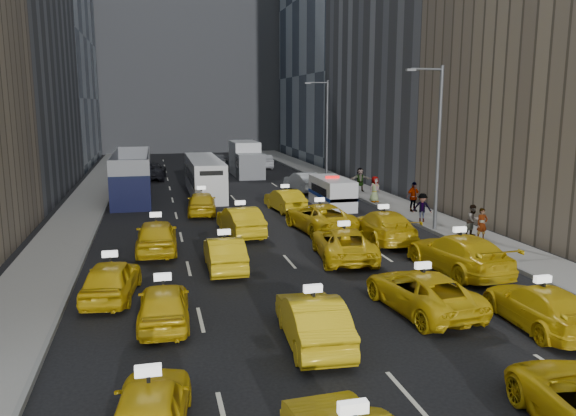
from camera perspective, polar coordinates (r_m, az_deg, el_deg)
name	(u,v)px	position (r m, az deg, el deg)	size (l,w,h in m)	color
ground	(350,330)	(18.17, 6.32, -12.23)	(160.00, 160.00, 0.00)	black
sidewalk_west	(85,205)	(41.56, -19.89, 0.31)	(3.00, 90.00, 0.15)	gray
sidewalk_east	(368,194)	(44.41, 8.11, 1.46)	(3.00, 90.00, 0.15)	gray
curb_west	(107,204)	(41.42, -17.90, 0.42)	(0.15, 90.00, 0.18)	slate
curb_east	(350,194)	(43.89, 6.35, 1.42)	(0.15, 90.00, 0.18)	slate
building_backdrop	(186,14)	(88.86, -10.28, 18.81)	(30.00, 12.00, 40.00)	slate
streetlight_near	(437,143)	(31.58, 14.86, 6.40)	(2.15, 0.22, 9.00)	#595B60
streetlight_far	(326,128)	(50.06, 3.86, 8.14)	(2.15, 0.22, 9.00)	#595B60
taxi_0	(150,410)	(12.85, -13.84, -19.33)	(1.60, 3.98, 1.36)	gold
taxi_4	(164,304)	(18.71, -12.51, -9.49)	(1.62, 4.02, 1.37)	gold
taxi_5	(313,320)	(16.89, 2.52, -11.26)	(1.57, 4.50, 1.48)	gold
taxi_6	(422,291)	(19.96, 13.43, -8.21)	(2.30, 5.00, 1.39)	gold
taxi_7	(540,306)	(19.77, 24.25, -9.10)	(1.91, 4.71, 1.37)	gold
taxi_8	(111,279)	(21.56, -17.51, -6.90)	(1.72, 4.28, 1.46)	gold
taxi_9	(225,253)	(24.21, -6.46, -4.59)	(1.52, 4.35, 1.43)	gold
taxi_10	(344,243)	(25.82, 5.66, -3.61)	(2.39, 5.17, 1.44)	gold
taxi_11	(458,253)	(24.74, 16.91, -4.43)	(2.28, 5.60, 1.63)	gold
taxi_12	(157,236)	(27.53, -13.21, -2.76)	(1.91, 4.74, 1.62)	gold
taxi_13	(240,221)	(30.38, -4.86, -1.32)	(1.66, 4.75, 1.57)	gold
taxi_14	(319,217)	(31.36, 3.21, -0.93)	(2.57, 5.58, 1.55)	gold
taxi_15	(383,226)	(29.40, 9.62, -1.80)	(2.23, 5.49, 1.59)	gold
taxi_16	(202,203)	(36.40, -8.75, 0.53)	(1.78, 4.42, 1.51)	gold
taxi_17	(285,200)	(37.15, -0.31, 0.81)	(1.53, 4.39, 1.45)	gold
nypd_van	(332,193)	(38.57, 4.49, 1.52)	(2.43, 5.19, 2.16)	white
double_decker	(132,176)	(43.62, -15.54, 3.15)	(2.71, 11.65, 3.39)	black
city_bus	(204,177)	(44.25, -8.50, 3.16)	(3.36, 11.17, 2.84)	white
box_truck	(246,159)	(55.50, -4.28, 4.97)	(3.47, 7.53, 3.32)	white
misc_car_0	(303,182)	(45.40, 1.56, 2.67)	(1.67, 4.78, 1.57)	#B7BBBF
misc_car_1	(151,171)	(54.23, -13.79, 3.68)	(2.66, 5.77, 1.60)	black
misc_car_2	(217,161)	(62.05, -7.19, 4.75)	(2.28, 5.62, 1.63)	slate
misc_car_3	(195,163)	(60.82, -9.43, 4.56)	(1.89, 4.69, 1.60)	black
misc_car_4	(264,161)	(62.01, -2.49, 4.77)	(1.61, 4.62, 1.52)	#A6A8AE
pedestrian_0	(482,224)	(30.28, 19.11, -1.55)	(0.60, 0.39, 1.64)	gray
pedestrian_1	(473,220)	(30.99, 18.27, -1.20)	(0.81, 0.44, 1.67)	gray
pedestrian_2	(422,208)	(33.93, 13.48, 0.04)	(1.09, 0.45, 1.69)	gray
pedestrian_3	(413,197)	(37.00, 12.61, 1.12)	(1.12, 0.51, 1.92)	gray
pedestrian_4	(375,189)	(40.09, 8.80, 1.90)	(0.90, 0.49, 1.83)	gray
pedestrian_5	(360,180)	(44.82, 7.34, 2.88)	(1.74, 0.50, 1.88)	gray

